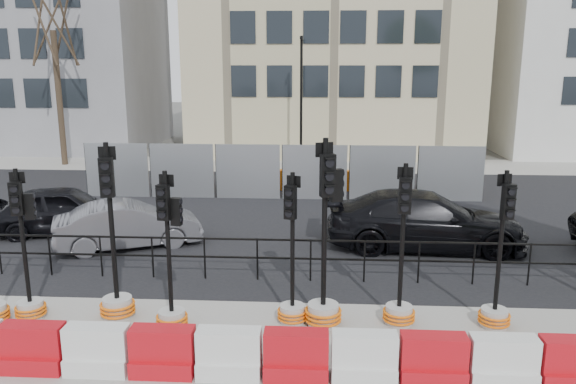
# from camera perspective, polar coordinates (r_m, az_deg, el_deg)

# --- Properties ---
(ground) EXTENTS (120.00, 120.00, 0.00)m
(ground) POSITION_cam_1_polar(r_m,az_deg,el_deg) (11.83, -3.75, -11.14)
(ground) COLOR #51514C
(ground) RESTS_ON ground
(sidewalk_near) EXTENTS (40.00, 6.00, 0.02)m
(sidewalk_near) POSITION_cam_1_polar(r_m,az_deg,el_deg) (9.20, -6.14, -18.70)
(sidewalk_near) COLOR gray
(sidewalk_near) RESTS_ON ground
(road) EXTENTS (40.00, 14.00, 0.03)m
(road) POSITION_cam_1_polar(r_m,az_deg,el_deg) (18.40, -1.12, -2.18)
(road) COLOR black
(road) RESTS_ON ground
(sidewalk_far) EXTENTS (40.00, 4.00, 0.02)m
(sidewalk_far) POSITION_cam_1_polar(r_m,az_deg,el_deg) (27.18, 0.33, 2.77)
(sidewalk_far) COLOR gray
(sidewalk_far) RESTS_ON ground
(building_grey) EXTENTS (11.00, 9.06, 14.00)m
(building_grey) POSITION_cam_1_polar(r_m,az_deg,el_deg) (36.20, -22.72, 15.46)
(building_grey) COLOR gray
(building_grey) RESTS_ON ground
(kerb_railing) EXTENTS (18.00, 0.04, 1.00)m
(kerb_railing) POSITION_cam_1_polar(r_m,az_deg,el_deg) (12.68, -3.14, -6.10)
(kerb_railing) COLOR black
(kerb_railing) RESTS_ON ground
(heras_fencing) EXTENTS (14.33, 1.72, 2.00)m
(heras_fencing) POSITION_cam_1_polar(r_m,az_deg,el_deg) (21.01, 1.01, 1.52)
(heras_fencing) COLOR #979A9F
(heras_fencing) RESTS_ON ground
(lamp_post_far) EXTENTS (0.12, 0.56, 6.00)m
(lamp_post_far) POSITION_cam_1_polar(r_m,az_deg,el_deg) (25.76, 1.35, 9.41)
(lamp_post_far) COLOR black
(lamp_post_far) RESTS_ON ground
(tree_bare_far) EXTENTS (2.00, 2.00, 9.00)m
(tree_bare_far) POSITION_cam_1_polar(r_m,az_deg,el_deg) (29.04, -22.83, 15.61)
(tree_bare_far) COLOR #473828
(tree_bare_far) RESTS_ON ground
(barrier_row) EXTENTS (15.70, 0.50, 0.80)m
(barrier_row) POSITION_cam_1_polar(r_m,az_deg,el_deg) (9.19, -5.99, -16.17)
(barrier_row) COLOR red
(barrier_row) RESTS_ON ground
(traffic_signal_b) EXTENTS (0.58, 0.58, 2.95)m
(traffic_signal_b) POSITION_cam_1_polar(r_m,az_deg,el_deg) (11.92, -24.88, -8.52)
(traffic_signal_b) COLOR #B8B7B3
(traffic_signal_b) RESTS_ON ground
(traffic_signal_c) EXTENTS (0.68, 0.68, 3.43)m
(traffic_signal_c) POSITION_cam_1_polar(r_m,az_deg,el_deg) (11.36, -17.10, -8.89)
(traffic_signal_c) COLOR #B8B7B3
(traffic_signal_c) RESTS_ON ground
(traffic_signal_d) EXTENTS (0.59, 0.59, 2.99)m
(traffic_signal_d) POSITION_cam_1_polar(r_m,az_deg,el_deg) (10.65, -11.81, -10.03)
(traffic_signal_d) COLOR #B8B7B3
(traffic_signal_d) RESTS_ON ground
(traffic_signal_e) EXTENTS (0.57, 0.57, 2.92)m
(traffic_signal_e) POSITION_cam_1_polar(r_m,az_deg,el_deg) (10.72, 0.42, -10.24)
(traffic_signal_e) COLOR #B8B7B3
(traffic_signal_e) RESTS_ON ground
(traffic_signal_f) EXTENTS (0.70, 0.70, 3.55)m
(traffic_signal_f) POSITION_cam_1_polar(r_m,az_deg,el_deg) (10.54, 3.72, -9.25)
(traffic_signal_f) COLOR #B8B7B3
(traffic_signal_f) RESTS_ON ground
(traffic_signal_g) EXTENTS (0.61, 0.61, 3.09)m
(traffic_signal_g) POSITION_cam_1_polar(r_m,az_deg,el_deg) (10.84, 11.30, -10.02)
(traffic_signal_g) COLOR #B8B7B3
(traffic_signal_g) RESTS_ON ground
(traffic_signal_h) EXTENTS (0.59, 0.59, 2.99)m
(traffic_signal_h) POSITION_cam_1_polar(r_m,az_deg,el_deg) (11.23, 20.41, -9.92)
(traffic_signal_h) COLOR #B8B7B3
(traffic_signal_h) RESTS_ON ground
(car_a) EXTENTS (3.58, 4.89, 1.40)m
(car_a) POSITION_cam_1_polar(r_m,az_deg,el_deg) (17.44, -21.81, -1.65)
(car_a) COLOR black
(car_a) RESTS_ON ground
(car_b) EXTENTS (4.07, 4.74, 1.25)m
(car_b) POSITION_cam_1_polar(r_m,az_deg,el_deg) (15.55, -15.89, -3.22)
(car_b) COLOR #57575D
(car_b) RESTS_ON ground
(car_c) EXTENTS (2.49, 5.37, 1.51)m
(car_c) POSITION_cam_1_polar(r_m,az_deg,el_deg) (15.31, 13.75, -2.82)
(car_c) COLOR black
(car_c) RESTS_ON ground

